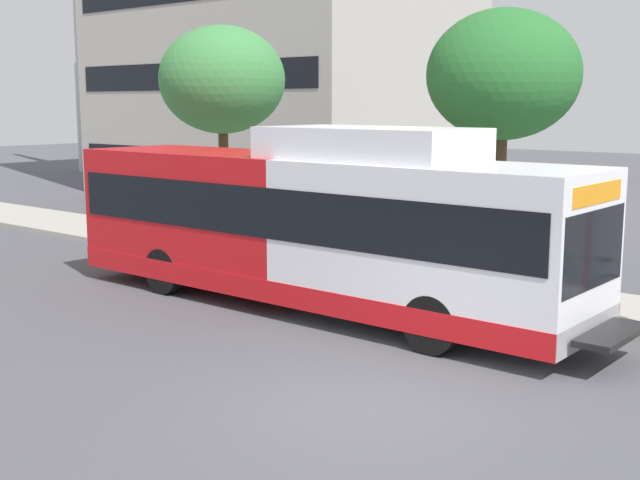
{
  "coord_description": "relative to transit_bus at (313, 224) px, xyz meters",
  "views": [
    {
      "loc": [
        -8.54,
        -6.26,
        4.09
      ],
      "look_at": [
        2.9,
        3.26,
        1.6
      ],
      "focal_mm": 46.01,
      "sensor_mm": 36.0,
      "label": 1
    }
  ],
  "objects": [
    {
      "name": "transit_bus",
      "position": [
        0.0,
        0.0,
        0.0
      ],
      "size": [
        2.58,
        12.25,
        3.65
      ],
      "color": "white",
      "rests_on": "ground"
    },
    {
      "name": "street_tree_near_stop",
      "position": [
        4.11,
        -1.92,
        2.97
      ],
      "size": [
        3.33,
        3.33,
        5.98
      ],
      "color": "#4C3823",
      "rests_on": "sidewalk_curb"
    },
    {
      "name": "lattice_comm_tower",
      "position": [
        16.9,
        32.2,
        7.68
      ],
      "size": [
        1.1,
        1.1,
        28.27
      ],
      "color": "#B7B7BC",
      "rests_on": "ground"
    },
    {
      "name": "ground_plane",
      "position": [
        -3.8,
        3.82,
        -1.7
      ],
      "size": [
        120.0,
        120.0,
        0.0
      ],
      "primitive_type": "plane",
      "color": "#4C4C51"
    },
    {
      "name": "sidewalk_curb",
      "position": [
        3.2,
        1.82,
        -1.63
      ],
      "size": [
        3.0,
        56.0,
        0.14
      ],
      "primitive_type": "cube",
      "color": "#A8A399",
      "rests_on": "ground"
    },
    {
      "name": "street_tree_mid_block",
      "position": [
        3.8,
        6.55,
        3.01
      ],
      "size": [
        3.52,
        3.52,
        6.1
      ],
      "color": "#4C3823",
      "rests_on": "sidewalk_curb"
    }
  ]
}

